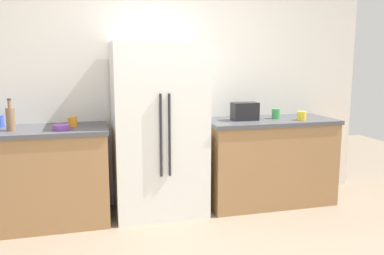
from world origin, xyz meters
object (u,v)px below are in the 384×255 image
at_px(cup_d, 73,122).
at_px(cup_b, 302,116).
at_px(cup_a, 0,121).
at_px(cup_c, 276,114).
at_px(toaster, 245,111).
at_px(bowl_a, 61,127).
at_px(bottle_a, 10,118).
at_px(refrigerator, 159,130).

bearing_deg(cup_d, cup_b, -4.97).
xyz_separation_m(cup_a, cup_c, (2.75, -0.17, -0.00)).
xyz_separation_m(toaster, bowl_a, (-1.82, -0.13, -0.07)).
xyz_separation_m(cup_a, cup_b, (2.95, -0.35, -0.01)).
distance_m(toaster, cup_d, 1.72).
xyz_separation_m(bottle_a, bowl_a, (0.43, -0.07, -0.09)).
distance_m(cup_a, bowl_a, 0.65).
distance_m(cup_b, bowl_a, 2.39).
bearing_deg(refrigerator, cup_c, 0.99).
bearing_deg(cup_b, refrigerator, 173.97).
distance_m(toaster, cup_c, 0.37).
xyz_separation_m(toaster, cup_c, (0.37, 0.02, -0.04)).
bearing_deg(bowl_a, cup_c, 3.91).
xyz_separation_m(cup_c, bowl_a, (-2.18, -0.15, -0.03)).
xyz_separation_m(cup_b, cup_d, (-2.29, 0.20, -0.00)).
bearing_deg(cup_d, bowl_a, -118.76).
bearing_deg(cup_d, cup_c, -0.59).
height_order(refrigerator, bowl_a, refrigerator).
height_order(bottle_a, cup_b, bottle_a).
distance_m(cup_b, cup_d, 2.30).
height_order(toaster, cup_b, toaster).
bearing_deg(bowl_a, bottle_a, 171.10).
height_order(refrigerator, bottle_a, refrigerator).
bearing_deg(cup_a, toaster, -4.67).
xyz_separation_m(bottle_a, cup_b, (2.82, -0.10, -0.06)).
bearing_deg(cup_b, toaster, 164.70).
relative_size(bottle_a, cup_b, 3.11).
relative_size(refrigerator, cup_b, 18.43).
relative_size(toaster, cup_c, 2.54).
relative_size(cup_c, cup_d, 1.17).
bearing_deg(cup_c, bottle_a, -178.19).
bearing_deg(bowl_a, cup_b, -0.69).
bearing_deg(refrigerator, cup_d, 176.96).
xyz_separation_m(cup_a, cup_d, (0.66, -0.15, -0.01)).
bearing_deg(cup_b, bottle_a, 178.05).
bearing_deg(bottle_a, toaster, 1.55).
bearing_deg(cup_a, bowl_a, -29.76).
distance_m(cup_c, bowl_a, 2.19).
distance_m(toaster, cup_b, 0.60).
distance_m(cup_a, cup_b, 2.97).
bearing_deg(bottle_a, bowl_a, -8.90).
bearing_deg(toaster, refrigerator, -179.96).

